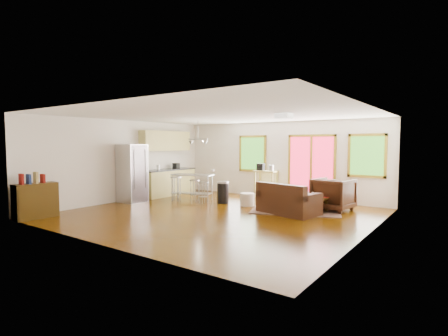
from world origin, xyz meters
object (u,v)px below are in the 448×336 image
Objects in this scene: rug at (296,209)px; ottoman at (304,199)px; armchair at (333,193)px; refrigerator at (132,173)px; kitchen_cart at (265,174)px; island at (192,182)px; loveseat at (287,202)px; coffee_table at (308,199)px.

ottoman is (-0.08, 0.77, 0.18)m from rug.
armchair is 6.13m from refrigerator.
armchair is 0.54× the size of refrigerator.
kitchen_cart is (-1.71, 0.72, 0.61)m from ottoman.
armchair reaches higher than island.
loveseat is at bearing 12.40° from refrigerator.
loveseat is 5.00m from refrigerator.
refrigerator reaches higher than rug.
rug is 1.38× the size of loveseat.
coffee_table is 0.57× the size of refrigerator.
armchair is at bearing 67.78° from loveseat.
refrigerator is at bearing 29.31° from armchair.
loveseat is at bearing -84.42° from ottoman.
kitchen_cart reaches higher than ottoman.
refrigerator is at bearing -159.73° from rug.
coffee_table is at bearing 75.87° from loveseat.
ottoman is at bearing -7.60° from armchair.
rug is 1.28× the size of refrigerator.
kitchen_cart is at bearing 143.38° from loveseat.
loveseat reaches higher than rug.
rug is 0.51m from coffee_table.
island is (-3.86, -0.32, 0.23)m from coffee_table.
rug is 2.24× the size of coffee_table.
loveseat is 2.88m from kitchen_cart.
armchair is (0.83, 1.18, 0.17)m from loveseat.
refrigerator is at bearing -154.38° from loveseat.
ottoman is at bearing 28.00° from refrigerator.
coffee_table reaches higher than ottoman.
kitchen_cart is at bearing 144.60° from coffee_table.
island is (1.30, 1.40, -0.33)m from refrigerator.
island is at bearing -132.39° from kitchen_cart.
loveseat is 1.45m from armchair.
refrigerator is 1.56× the size of kitchen_cart.
island is at bearing -172.06° from loveseat.
kitchen_cart is (-2.16, 1.54, 0.44)m from coffee_table.
island is 2.52m from kitchen_cart.
armchair is at bearing 21.52° from refrigerator.
coffee_table is 3.88m from island.
island reaches higher than coffee_table.
armchair is 0.69× the size of island.
kitchen_cart reaches higher than armchair.
rug is 2.36× the size of armchair.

